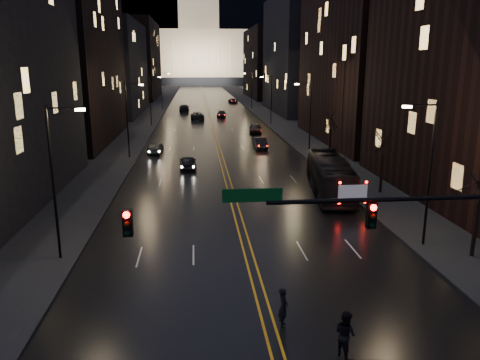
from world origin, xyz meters
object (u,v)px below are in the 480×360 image
object	(u,v)px
pedestrian_b	(345,334)
receding_car_a	(261,143)
bus	(330,176)
oncoming_car_a	(188,162)
oncoming_car_b	(155,149)
pedestrian_a	(283,307)
traffic_signal	(431,226)

from	to	relation	value
pedestrian_b	receding_car_a	bearing A→B (deg)	-29.24
bus	oncoming_car_a	world-z (taller)	bus
receding_car_a	bus	bearing A→B (deg)	-81.73
oncoming_car_b	pedestrian_a	size ratio (longest dim) A/B	2.42
oncoming_car_b	pedestrian_b	world-z (taller)	pedestrian_b
pedestrian_b	oncoming_car_b	bearing A→B (deg)	-11.51
traffic_signal	receding_car_a	distance (m)	45.29
pedestrian_a	pedestrian_b	distance (m)	3.08
oncoming_car_a	receding_car_a	bearing A→B (deg)	-131.26
bus	pedestrian_a	bearing A→B (deg)	-103.54
pedestrian_b	pedestrian_a	bearing A→B (deg)	14.92
oncoming_car_b	pedestrian_b	size ratio (longest dim) A/B	2.24
receding_car_a	pedestrian_a	bearing A→B (deg)	-95.54
oncoming_car_b	receding_car_a	world-z (taller)	receding_car_a
pedestrian_a	pedestrian_b	bearing A→B (deg)	-126.30
oncoming_car_a	pedestrian_a	distance (m)	32.00
oncoming_car_a	receding_car_a	world-z (taller)	oncoming_car_a
pedestrian_a	receding_car_a	bearing A→B (deg)	6.72
oncoming_car_a	pedestrian_b	distance (m)	34.65
pedestrian_b	traffic_signal	bearing A→B (deg)	-106.59
traffic_signal	pedestrian_a	distance (m)	7.01
traffic_signal	oncoming_car_b	world-z (taller)	traffic_signal
bus	pedestrian_b	distance (m)	23.56
oncoming_car_a	pedestrian_b	size ratio (longest dim) A/B	2.26
traffic_signal	bus	world-z (taller)	traffic_signal
receding_car_a	pedestrian_b	xyz separation A→B (m)	(-3.03, -45.60, 0.24)
bus	oncoming_car_a	distance (m)	16.76
oncoming_car_b	oncoming_car_a	bearing A→B (deg)	118.28
oncoming_car_a	pedestrian_a	size ratio (longest dim) A/B	2.43
traffic_signal	oncoming_car_a	size ratio (longest dim) A/B	3.97
bus	oncoming_car_b	world-z (taller)	bus
oncoming_car_a	receding_car_a	distance (m)	14.99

